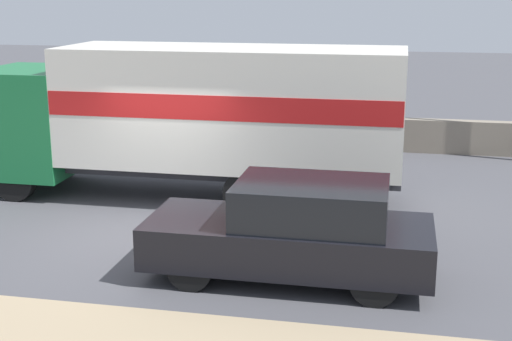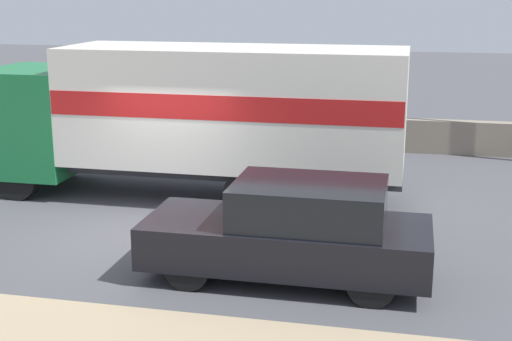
% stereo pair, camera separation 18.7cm
% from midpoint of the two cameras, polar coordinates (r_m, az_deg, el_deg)
% --- Properties ---
extents(ground_plane, '(80.00, 80.00, 0.00)m').
position_cam_midpoint_polar(ground_plane, '(12.89, -9.19, -5.24)').
color(ground_plane, '#47474C').
extents(stone_wall_backdrop, '(60.00, 0.35, 0.89)m').
position_cam_midpoint_polar(stone_wall_backdrop, '(20.12, -1.31, 3.37)').
color(stone_wall_backdrop, gray).
rests_on(stone_wall_backdrop, ground_plane).
extents(box_truck, '(8.82, 2.33, 3.15)m').
position_cam_midpoint_polar(box_truck, '(14.74, -5.25, 4.71)').
color(box_truck, '#196B38').
rests_on(box_truck, ground_plane).
extents(car_hatchback, '(4.28, 1.72, 1.52)m').
position_cam_midpoint_polar(car_hatchback, '(10.73, 2.65, -4.85)').
color(car_hatchback, black).
rests_on(car_hatchback, ground_plane).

